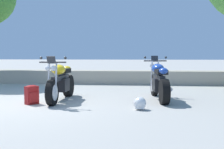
# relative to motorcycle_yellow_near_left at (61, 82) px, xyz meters

# --- Properties ---
(ground_plane) EXTENTS (120.00, 120.00, 0.00)m
(ground_plane) POSITION_rel_motorcycle_yellow_near_left_xyz_m (-0.73, -0.53, -0.49)
(ground_plane) COLOR #A3A099
(stone_wall) EXTENTS (36.00, 0.80, 0.55)m
(stone_wall) POSITION_rel_motorcycle_yellow_near_left_xyz_m (-0.73, 4.27, -0.21)
(stone_wall) COLOR #A89E89
(stone_wall) RESTS_ON ground
(motorcycle_yellow_near_left) EXTENTS (0.67, 2.06, 1.18)m
(motorcycle_yellow_near_left) POSITION_rel_motorcycle_yellow_near_left_xyz_m (0.00, 0.00, 0.00)
(motorcycle_yellow_near_left) COLOR black
(motorcycle_yellow_near_left) RESTS_ON ground
(motorcycle_blue_centre) EXTENTS (0.68, 2.07, 1.18)m
(motorcycle_blue_centre) POSITION_rel_motorcycle_yellow_near_left_xyz_m (2.59, 0.42, 0.00)
(motorcycle_blue_centre) COLOR black
(motorcycle_blue_centre) RESTS_ON ground
(rider_backpack) EXTENTS (0.35, 0.35, 0.47)m
(rider_backpack) POSITION_rel_motorcycle_yellow_near_left_xyz_m (-0.57, -0.56, -0.24)
(rider_backpack) COLOR #A31E1E
(rider_backpack) RESTS_ON ground
(rider_helmet) EXTENTS (0.28, 0.28, 0.28)m
(rider_helmet) POSITION_rel_motorcycle_yellow_near_left_xyz_m (2.07, -0.99, -0.35)
(rider_helmet) COLOR silver
(rider_helmet) RESTS_ON ground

